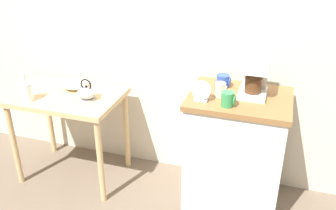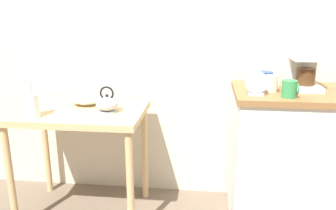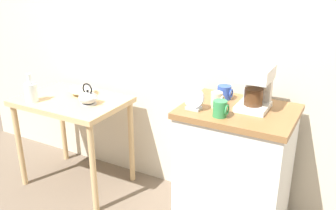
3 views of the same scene
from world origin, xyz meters
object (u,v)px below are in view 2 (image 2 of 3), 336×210
(bowl_stoneware, at_px, (87,99))
(mug_blue, at_px, (266,78))
(glass_carafe_vase, at_px, (31,105))
(mug_small_cream, at_px, (272,84))
(coffee_maker, at_px, (305,65))
(mug_tall_green, at_px, (290,89))
(teakettle, at_px, (108,104))
(table_clock, at_px, (256,85))

(bowl_stoneware, bearing_deg, mug_blue, 1.94)
(glass_carafe_vase, bearing_deg, mug_small_cream, 7.45)
(coffee_maker, distance_m, mug_tall_green, 0.28)
(glass_carafe_vase, height_order, mug_tall_green, mug_tall_green)
(teakettle, height_order, glass_carafe_vase, glass_carafe_vase)
(mug_blue, bearing_deg, teakettle, -168.75)
(teakettle, relative_size, glass_carafe_vase, 0.79)
(mug_small_cream, bearing_deg, glass_carafe_vase, -172.55)
(mug_small_cream, xyz_separation_m, mug_tall_green, (0.07, -0.12, -0.00))
(coffee_maker, relative_size, mug_small_cream, 2.73)
(coffee_maker, bearing_deg, mug_blue, 163.43)
(teakettle, height_order, mug_small_cream, mug_small_cream)
(glass_carafe_vase, distance_m, mug_blue, 1.43)
(teakettle, bearing_deg, coffee_maker, 6.27)
(mug_blue, distance_m, mug_tall_green, 0.30)
(teakettle, xyz_separation_m, mug_blue, (0.97, 0.19, 0.14))
(coffee_maker, distance_m, mug_blue, 0.24)
(glass_carafe_vase, relative_size, coffee_maker, 0.83)
(mug_tall_green, height_order, table_clock, table_clock)
(bowl_stoneware, relative_size, coffee_maker, 0.78)
(teakettle, bearing_deg, mug_tall_green, -5.33)
(table_clock, bearing_deg, bowl_stoneware, 168.09)
(teakettle, bearing_deg, table_clock, -4.60)
(coffee_maker, height_order, mug_blue, coffee_maker)
(coffee_maker, height_order, mug_small_cream, coffee_maker)
(mug_blue, height_order, mug_tall_green, mug_tall_green)
(mug_blue, bearing_deg, coffee_maker, -16.57)
(coffee_maker, bearing_deg, mug_tall_green, -119.75)
(teakettle, distance_m, glass_carafe_vase, 0.44)
(mug_blue, relative_size, table_clock, 0.70)
(mug_small_cream, distance_m, mug_tall_green, 0.14)
(teakettle, bearing_deg, mug_blue, 11.25)
(mug_tall_green, relative_size, table_clock, 0.70)
(teakettle, xyz_separation_m, mug_tall_green, (1.05, -0.10, 0.15))
(bowl_stoneware, distance_m, mug_blue, 1.17)
(coffee_maker, relative_size, mug_tall_green, 2.74)
(glass_carafe_vase, bearing_deg, bowl_stoneware, 54.20)
(bowl_stoneware, relative_size, mug_blue, 2.15)
(teakettle, relative_size, coffee_maker, 0.66)
(teakettle, height_order, coffee_maker, coffee_maker)
(coffee_maker, distance_m, table_clock, 0.38)
(bowl_stoneware, xyz_separation_m, mug_blue, (1.16, 0.04, 0.16))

